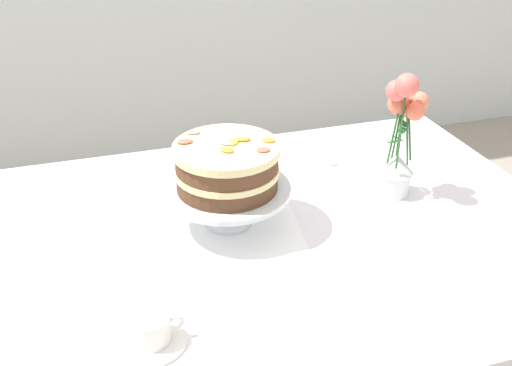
% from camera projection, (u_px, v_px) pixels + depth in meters
% --- Properties ---
extents(dining_table, '(1.40, 1.00, 0.74)m').
position_uv_depth(dining_table, '(276.00, 266.00, 1.36)').
color(dining_table, white).
rests_on(dining_table, ground).
extents(linen_napkin, '(0.36, 0.36, 0.00)m').
position_uv_depth(linen_napkin, '(228.00, 223.00, 1.35)').
color(linen_napkin, white).
rests_on(linen_napkin, dining_table).
extents(cake_stand, '(0.29, 0.29, 0.10)m').
position_uv_depth(cake_stand, '(228.00, 193.00, 1.31)').
color(cake_stand, silver).
rests_on(cake_stand, linen_napkin).
extents(layer_cake, '(0.24, 0.24, 0.11)m').
position_uv_depth(layer_cake, '(227.00, 166.00, 1.28)').
color(layer_cake, brown).
rests_on(layer_cake, cake_stand).
extents(flower_vase, '(0.11, 0.11, 0.33)m').
position_uv_depth(flower_vase, '(400.00, 138.00, 1.40)').
color(flower_vase, silver).
rests_on(flower_vase, dining_table).
extents(teacup, '(0.12, 0.12, 0.06)m').
position_uv_depth(teacup, '(152.00, 332.00, 1.01)').
color(teacup, white).
rests_on(teacup, dining_table).
extents(loose_petal_0, '(0.04, 0.04, 0.00)m').
position_uv_depth(loose_petal_0, '(333.00, 163.00, 1.62)').
color(loose_petal_0, pink).
rests_on(loose_petal_0, dining_table).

